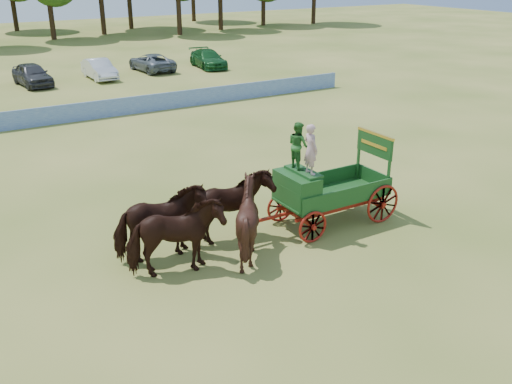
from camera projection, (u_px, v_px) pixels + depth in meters
name	position (u px, v px, depth m)	size (l,w,h in m)	color
ground	(380.00, 204.00, 21.59)	(160.00, 160.00, 0.00)	#A19048
horse_lead_left	(175.00, 238.00, 16.30)	(1.27, 2.79, 2.35)	black
horse_lead_right	(161.00, 224.00, 17.18)	(1.27, 2.79, 2.35)	black
horse_wheel_left	(248.00, 220.00, 17.45)	(1.90, 2.14, 2.36)	black
horse_wheel_right	(230.00, 207.00, 18.32)	(1.27, 2.79, 2.35)	black
farm_dray	(315.00, 182.00, 19.13)	(6.00, 2.00, 3.80)	maroon
sponsor_banner	(169.00, 101.00, 35.21)	(26.00, 0.08, 1.05)	#1C429C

